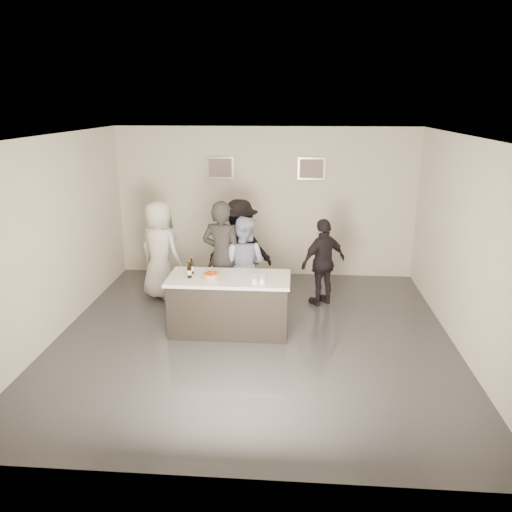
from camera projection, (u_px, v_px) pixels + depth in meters
name	position (u px, v px, depth m)	size (l,w,h in m)	color
floor	(254.00, 337.00, 7.64)	(6.00, 6.00, 0.00)	#3D3D42
ceiling	(253.00, 137.00, 6.75)	(6.00, 6.00, 0.00)	white
wall_back	(265.00, 203.00, 10.05)	(6.00, 0.04, 3.00)	silver
wall_front	(225.00, 336.00, 4.34)	(6.00, 0.04, 3.00)	silver
wall_left	(53.00, 239.00, 7.41)	(0.04, 6.00, 3.00)	silver
wall_right	(467.00, 248.00, 6.97)	(0.04, 6.00, 3.00)	silver
picture_left	(220.00, 168.00, 9.88)	(0.54, 0.04, 0.44)	#B2B2B7
picture_right	(311.00, 169.00, 9.75)	(0.54, 0.04, 0.44)	#B2B2B7
bar_counter	(230.00, 304.00, 7.73)	(1.86, 0.86, 0.90)	white
cake	(211.00, 276.00, 7.50)	(0.24, 0.24, 0.07)	orange
beer_bottle_a	(192.00, 266.00, 7.69)	(0.07, 0.07, 0.26)	black
beer_bottle_b	(189.00, 270.00, 7.52)	(0.07, 0.07, 0.26)	black
tumbler_cluster	(259.00, 279.00, 7.40)	(0.19, 0.30, 0.08)	#EFA316
candles	(209.00, 284.00, 7.30)	(0.24, 0.08, 0.01)	pink
person_main_black	(222.00, 258.00, 8.31)	(0.70, 0.46, 1.93)	#252525
person_main_blue	(243.00, 264.00, 8.42)	(0.80, 0.63, 1.65)	#9BABCB
person_guest_left	(160.00, 250.00, 8.97)	(0.87, 0.57, 1.79)	silver
person_guest_right	(323.00, 262.00, 8.70)	(0.91, 0.38, 1.55)	black
person_guest_back	(240.00, 248.00, 9.13)	(1.16, 0.66, 1.79)	black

